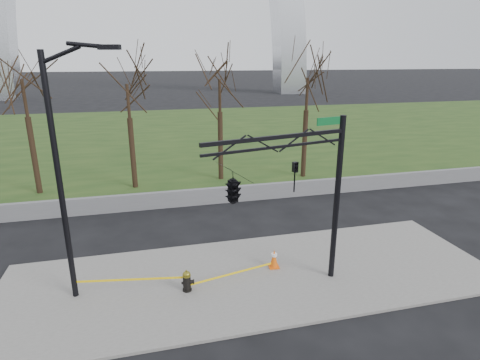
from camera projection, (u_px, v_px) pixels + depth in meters
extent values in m
plane|color=black|center=(254.00, 278.00, 14.39)|extent=(500.00, 500.00, 0.00)
cube|color=slate|center=(254.00, 276.00, 14.37)|extent=(18.00, 6.00, 0.10)
cube|color=#1F3A15|center=(178.00, 133.00, 42.15)|extent=(120.00, 40.00, 0.06)
cube|color=#59595B|center=(214.00, 196.00, 21.66)|extent=(60.00, 0.30, 0.90)
cylinder|color=black|center=(187.00, 290.00, 13.42)|extent=(0.32, 0.32, 0.06)
cylinder|color=black|center=(187.00, 283.00, 13.34)|extent=(0.24, 0.24, 0.56)
cylinder|color=black|center=(193.00, 282.00, 13.35)|extent=(0.21, 0.17, 0.15)
cylinder|color=black|center=(183.00, 283.00, 13.32)|extent=(0.11, 0.11, 0.09)
cylinder|color=olive|center=(187.00, 276.00, 13.25)|extent=(0.28, 0.28, 0.06)
ellipsoid|color=olive|center=(187.00, 274.00, 13.23)|extent=(0.26, 0.26, 0.20)
cylinder|color=olive|center=(186.00, 271.00, 13.20)|extent=(0.06, 0.06, 0.07)
cube|color=#E7590C|center=(274.00, 266.00, 14.92)|extent=(0.42, 0.42, 0.04)
cone|color=#E7590C|center=(274.00, 258.00, 14.81)|extent=(0.30, 0.30, 0.71)
cylinder|color=white|center=(274.00, 255.00, 14.77)|extent=(0.22, 0.22, 0.11)
cylinder|color=black|center=(60.00, 186.00, 11.98)|extent=(0.18, 0.18, 8.00)
cylinder|color=black|center=(60.00, 55.00, 10.78)|extent=(1.23, 0.54, 0.56)
cylinder|color=black|center=(88.00, 45.00, 10.62)|extent=(1.18, 0.52, 0.22)
cube|color=black|center=(109.00, 47.00, 10.58)|extent=(0.64, 0.41, 0.14)
cylinder|color=black|center=(337.00, 202.00, 13.48)|extent=(0.20, 0.20, 6.00)
cube|color=black|center=(278.00, 137.00, 11.65)|extent=(4.90, 1.24, 0.12)
cube|color=black|center=(277.00, 147.00, 11.74)|extent=(4.89, 1.21, 0.08)
cube|color=#0C5926|center=(329.00, 121.00, 12.37)|extent=(0.89, 0.24, 0.25)
imported|color=black|center=(295.00, 177.00, 12.35)|extent=(0.20, 0.23, 1.00)
imported|color=black|center=(233.00, 187.00, 11.40)|extent=(1.07, 2.54, 1.00)
cube|color=yellow|center=(131.00, 280.00, 13.13)|extent=(3.69, 0.63, 0.08)
cube|color=yellow|center=(233.00, 273.00, 14.12)|extent=(3.41, 0.77, 0.08)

